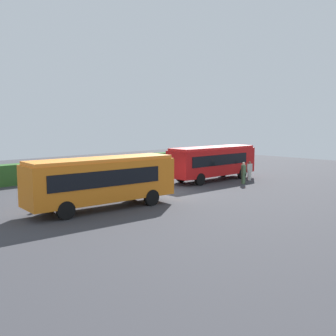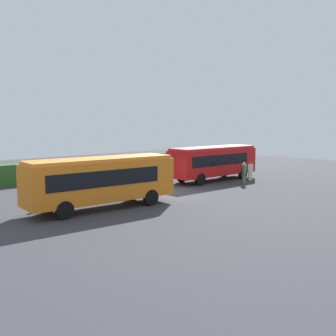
# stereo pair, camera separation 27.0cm
# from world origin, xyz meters

# --- Properties ---
(ground_plane) EXTENTS (64.00, 64.00, 0.00)m
(ground_plane) POSITION_xyz_m (0.00, 0.00, 0.00)
(ground_plane) COLOR #38383D
(bus_orange) EXTENTS (9.37, 3.15, 3.05)m
(bus_orange) POSITION_xyz_m (-6.59, -1.19, 1.77)
(bus_orange) COLOR orange
(bus_orange) RESTS_ON ground_plane
(bus_red) EXTENTS (8.98, 2.79, 2.96)m
(bus_red) POSITION_xyz_m (6.81, 1.49, 1.72)
(bus_red) COLOR red
(bus_red) RESTS_ON ground_plane
(person_left) EXTENTS (0.56, 0.46, 1.77)m
(person_left) POSITION_xyz_m (-8.50, 1.70, 0.93)
(person_left) COLOR maroon
(person_left) RESTS_ON ground_plane
(person_center) EXTENTS (0.46, 0.51, 1.81)m
(person_center) POSITION_xyz_m (7.23, -1.47, 0.95)
(person_center) COLOR #4C6B47
(person_center) RESTS_ON ground_plane
(person_right) EXTENTS (0.36, 0.45, 1.70)m
(person_right) POSITION_xyz_m (7.54, 4.11, 0.90)
(person_right) COLOR maroon
(person_right) RESTS_ON ground_plane
(person_far) EXTENTS (0.50, 0.48, 1.67)m
(person_far) POSITION_xyz_m (9.30, -0.64, 0.88)
(person_far) COLOR silver
(person_far) RESTS_ON ground_plane
(hedge_row) EXTENTS (44.00, 1.19, 1.69)m
(hedge_row) POSITION_xyz_m (0.00, 11.25, 0.84)
(hedge_row) COLOR #2D5E25
(hedge_row) RESTS_ON ground_plane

